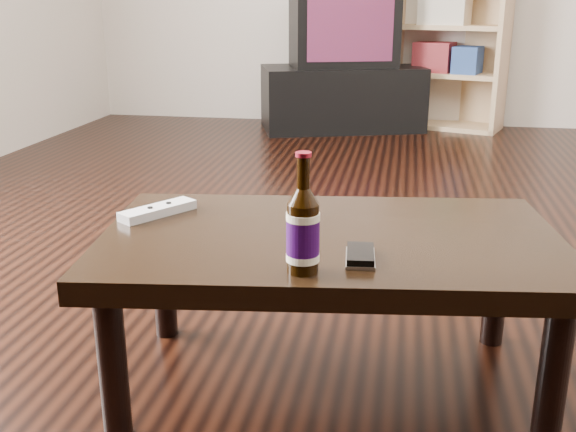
% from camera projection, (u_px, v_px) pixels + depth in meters
% --- Properties ---
extents(floor, '(5.00, 6.00, 0.01)m').
position_uv_depth(floor, '(418.00, 273.00, 2.38)').
color(floor, black).
rests_on(floor, ground).
extents(tv_stand, '(1.25, 0.89, 0.45)m').
position_uv_depth(tv_stand, '(342.00, 98.00, 4.92)').
color(tv_stand, black).
rests_on(tv_stand, floor).
extents(tv, '(0.83, 0.65, 0.54)m').
position_uv_depth(tv, '(343.00, 28.00, 4.77)').
color(tv, black).
rests_on(tv, tv_stand).
extents(bookshelf, '(0.85, 0.58, 1.45)m').
position_uv_depth(bookshelf, '(452.00, 23.00, 4.84)').
color(bookshelf, tan).
rests_on(bookshelf, floor).
extents(coffee_table, '(1.14, 0.75, 0.40)m').
position_uv_depth(coffee_table, '(330.00, 255.00, 1.59)').
color(coffee_table, black).
rests_on(coffee_table, floor).
extents(beer_bottle, '(0.09, 0.09, 0.25)m').
position_uv_depth(beer_bottle, '(303.00, 231.00, 1.33)').
color(beer_bottle, black).
rests_on(beer_bottle, coffee_table).
extents(phone, '(0.07, 0.12, 0.02)m').
position_uv_depth(phone, '(360.00, 256.00, 1.41)').
color(phone, '#A4A4A6').
rests_on(phone, coffee_table).
extents(remote, '(0.16, 0.20, 0.03)m').
position_uv_depth(remote, '(158.00, 210.00, 1.71)').
color(remote, silver).
rests_on(remote, coffee_table).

